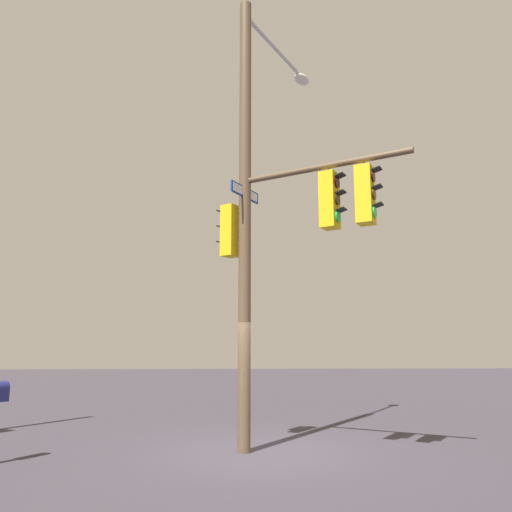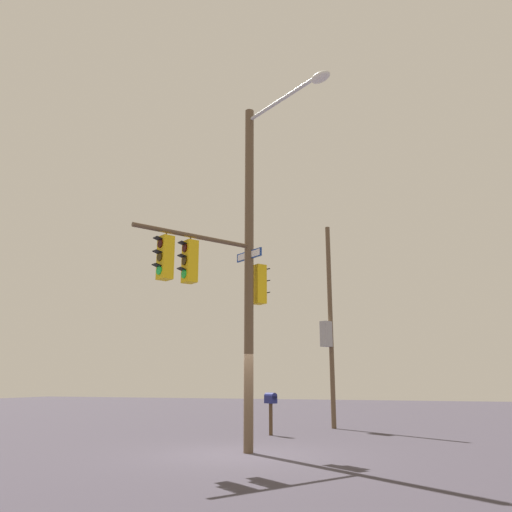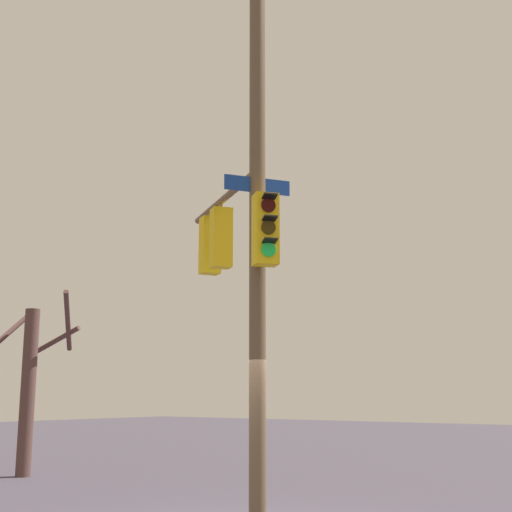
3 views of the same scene
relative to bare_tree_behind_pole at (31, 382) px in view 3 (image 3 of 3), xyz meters
name	(u,v)px [view 3 (image 3 of 3)]	position (x,y,z in m)	size (l,w,h in m)	color
main_signal_pole_assembly	(237,201)	(-2.34, -8.43, 2.82)	(4.84, 3.58, 9.70)	brown
bare_tree_behind_pole	(31,382)	(0.00, 0.00, 0.00)	(2.00, 2.34, 4.55)	#4F3531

